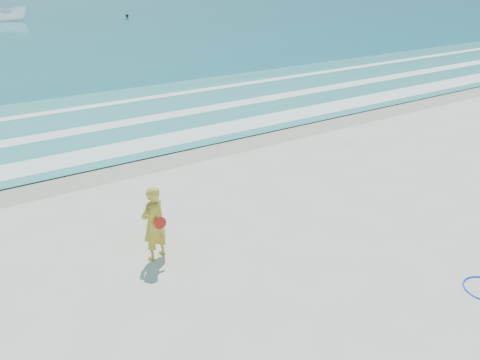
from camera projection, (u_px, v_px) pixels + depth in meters
ground at (325, 307)px, 9.02m from camera, size 400.00×400.00×0.00m
wet_sand at (144, 160)px, 15.89m from camera, size 400.00×2.40×0.00m
shallow at (98, 122)px, 19.69m from camera, size 400.00×10.00×0.01m
foam_near at (130, 147)px, 16.86m from camera, size 400.00×1.40×0.01m
foam_mid at (104, 126)px, 19.08m from camera, size 400.00×0.90×0.01m
foam_far at (81, 108)px, 21.60m from camera, size 400.00×0.60×0.01m
boat at (8, 13)px, 56.34m from camera, size 4.88×2.50×1.80m
buoy at (127, 16)px, 60.95m from camera, size 0.40×0.40×0.40m
woman at (154, 223)px, 10.20m from camera, size 0.74×0.61×1.75m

